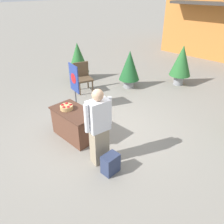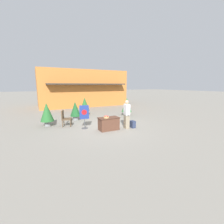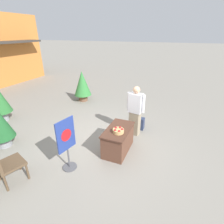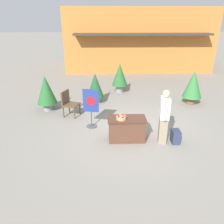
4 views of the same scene
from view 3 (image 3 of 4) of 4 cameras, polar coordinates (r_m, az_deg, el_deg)
ground_plane at (r=5.73m, az=-3.73°, el=-9.21°), size 120.00×120.00×0.00m
display_table at (r=5.09m, az=2.02°, el=-9.05°), size 1.18×0.64×0.73m
apple_basket at (r=4.70m, az=2.09°, el=-6.09°), size 0.30×0.30×0.13m
person_visitor at (r=5.72m, az=7.63°, el=0.39°), size 0.33×0.60×1.68m
backpack at (r=6.34m, az=8.89°, el=-3.68°), size 0.24×0.34×0.42m
poster_board at (r=4.41m, az=-14.53°, el=-9.86°), size 0.54×0.36×1.39m
patio_chair at (r=4.67m, az=-31.74°, el=-13.96°), size 0.70×0.70×1.00m
potted_plant_far_left at (r=8.80m, az=-9.67°, el=8.92°), size 0.84×0.84×1.49m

